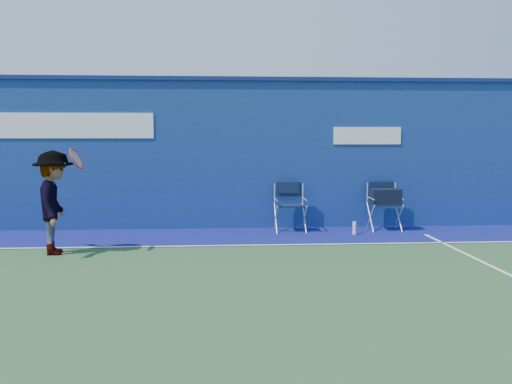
{
  "coord_description": "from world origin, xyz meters",
  "views": [
    {
      "loc": [
        0.58,
        -6.01,
        1.89
      ],
      "look_at": [
        1.15,
        2.6,
        1.0
      ],
      "focal_mm": 38.0,
      "sensor_mm": 36.0,
      "label": 1
    }
  ],
  "objects": [
    {
      "name": "directors_chair_left",
      "position": [
        1.96,
        4.59,
        0.32
      ],
      "size": [
        0.57,
        0.53,
        0.97
      ],
      "color": "silver",
      "rests_on": "ground"
    },
    {
      "name": "court_lines",
      "position": [
        0.0,
        0.6,
        0.01
      ],
      "size": [
        24.0,
        12.0,
        0.01
      ],
      "color": "white",
      "rests_on": "out_of_bounds_strip"
    },
    {
      "name": "stadium_wall",
      "position": [
        -0.0,
        5.2,
        1.55
      ],
      "size": [
        24.0,
        0.5,
        3.08
      ],
      "color": "navy",
      "rests_on": "ground"
    },
    {
      "name": "tennis_player",
      "position": [
        -2.08,
        2.79,
        0.83
      ],
      "size": [
        0.91,
        1.17,
        1.71
      ],
      "color": "#EA4738",
      "rests_on": "ground"
    },
    {
      "name": "directors_chair_right",
      "position": [
        3.87,
        4.57,
        0.4
      ],
      "size": [
        0.58,
        0.52,
        0.97
      ],
      "color": "silver",
      "rests_on": "ground"
    },
    {
      "name": "water_bottle",
      "position": [
        3.15,
        4.12,
        0.13
      ],
      "size": [
        0.07,
        0.07,
        0.26
      ],
      "primitive_type": "cylinder",
      "color": "white",
      "rests_on": "ground"
    },
    {
      "name": "out_of_bounds_strip",
      "position": [
        0.0,
        4.1,
        0.0
      ],
      "size": [
        24.0,
        1.8,
        0.01
      ],
      "primitive_type": "cube",
      "color": "navy",
      "rests_on": "ground"
    },
    {
      "name": "ground",
      "position": [
        0.0,
        0.0,
        0.0
      ],
      "size": [
        80.0,
        80.0,
        0.0
      ],
      "primitive_type": "plane",
      "color": "#2D512B",
      "rests_on": "ground"
    }
  ]
}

